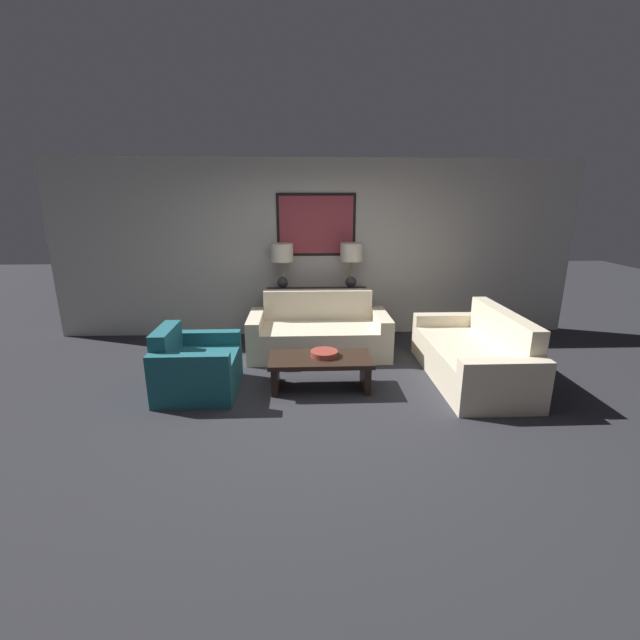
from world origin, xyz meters
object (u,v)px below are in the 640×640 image
coffee_table (321,365)px  armchair_near_back_wall (196,368)px  couch_by_side (474,357)px  table_lamp_left (282,257)px  decorative_bowl (324,353)px  couch_by_back_wall (319,334)px  table_lamp_right (351,257)px  console_table (317,314)px

coffee_table → armchair_near_back_wall: size_ratio=1.26×
couch_by_side → table_lamp_left: bearing=144.8°
decorative_bowl → table_lamp_left: bearing=106.5°
decorative_bowl → couch_by_side: bearing=5.0°
decorative_bowl → armchair_near_back_wall: (-1.43, -0.05, -0.13)m
table_lamp_left → decorative_bowl: table_lamp_left is taller
couch_by_back_wall → coffee_table: 1.16m
decorative_bowl → table_lamp_right: bearing=74.6°
table_lamp_left → couch_by_back_wall: size_ratio=0.36×
console_table → couch_by_side: (1.81, -1.64, -0.10)m
armchair_near_back_wall → coffee_table: bearing=0.6°
console_table → decorative_bowl: console_table is taller
couch_by_back_wall → table_lamp_left: bearing=126.9°
console_table → couch_by_side: bearing=-42.2°
couch_by_side → coffee_table: 1.85m
console_table → couch_by_side: 2.45m
coffee_table → armchair_near_back_wall: 1.39m
couch_by_side → decorative_bowl: size_ratio=6.14×
armchair_near_back_wall → console_table: bearing=52.7°
couch_by_side → decorative_bowl: couch_by_side is taller
table_lamp_left → couch_by_back_wall: 1.30m
couch_by_back_wall → decorative_bowl: bearing=-89.1°
couch_by_back_wall → couch_by_side: 2.05m
coffee_table → decorative_bowl: 0.14m
table_lamp_left → armchair_near_back_wall: bearing=-115.8°
decorative_bowl → armchair_near_back_wall: 1.44m
table_lamp_right → couch_by_side: bearing=-51.7°
coffee_table → decorative_bowl: size_ratio=3.73×
table_lamp_left → coffee_table: (0.49, -1.84, -0.97)m
coffee_table → table_lamp_right: bearing=73.6°
coffee_table → table_lamp_left: bearing=104.9°
table_lamp_left → decorative_bowl: bearing=-73.5°
table_lamp_right → decorative_bowl: 2.05m
console_table → coffee_table: console_table is taller
table_lamp_right → couch_by_back_wall: bearing=-126.9°
couch_by_back_wall → armchair_near_back_wall: 1.84m
console_table → table_lamp_left: 1.01m
console_table → table_lamp_left: size_ratio=2.22×
armchair_near_back_wall → table_lamp_left: bearing=64.2°
couch_by_side → armchair_near_back_wall: couch_by_side is taller
couch_by_back_wall → console_table: bearing=90.0°
armchair_near_back_wall → table_lamp_right: bearing=43.9°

